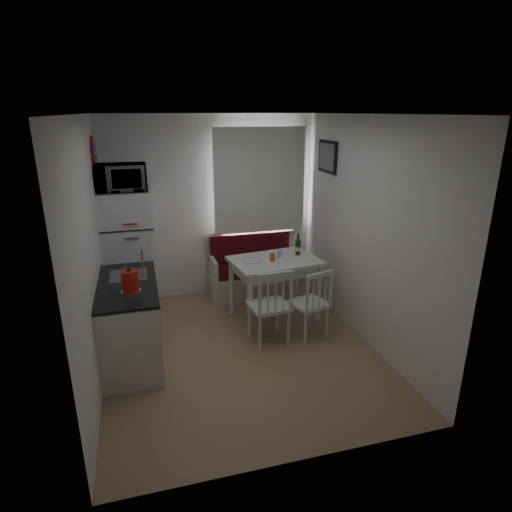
{
  "coord_description": "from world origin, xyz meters",
  "views": [
    {
      "loc": [
        -1.0,
        -4.25,
        2.63
      ],
      "look_at": [
        0.32,
        0.5,
        0.95
      ],
      "focal_mm": 30.0,
      "sensor_mm": 36.0,
      "label": 1
    }
  ],
  "objects_px": {
    "chair_right": "(312,297)",
    "kettle": "(130,281)",
    "wine_bottle": "(298,245)",
    "dining_table": "(275,266)",
    "microwave": "(122,178)",
    "kitchen_counter": "(130,321)",
    "bench": "(253,275)",
    "chair_left": "(272,299)",
    "fridge": "(129,253)"
  },
  "relations": [
    {
      "from": "wine_bottle",
      "to": "dining_table",
      "type": "bearing_deg",
      "value": -164.05
    },
    {
      "from": "fridge",
      "to": "microwave",
      "type": "bearing_deg",
      "value": -90.0
    },
    {
      "from": "dining_table",
      "to": "chair_right",
      "type": "distance_m",
      "value": 0.73
    },
    {
      "from": "bench",
      "to": "dining_table",
      "type": "distance_m",
      "value": 0.94
    },
    {
      "from": "chair_right",
      "to": "kettle",
      "type": "xyz_separation_m",
      "value": [
        -2.02,
        -0.16,
        0.49
      ]
    },
    {
      "from": "microwave",
      "to": "wine_bottle",
      "type": "distance_m",
      "value": 2.4
    },
    {
      "from": "chair_right",
      "to": "microwave",
      "type": "height_order",
      "value": "microwave"
    },
    {
      "from": "chair_left",
      "to": "wine_bottle",
      "type": "xyz_separation_m",
      "value": [
        0.6,
        0.77,
        0.38
      ]
    },
    {
      "from": "fridge",
      "to": "kettle",
      "type": "distance_m",
      "value": 1.55
    },
    {
      "from": "dining_table",
      "to": "wine_bottle",
      "type": "distance_m",
      "value": 0.43
    },
    {
      "from": "chair_right",
      "to": "kettle",
      "type": "bearing_deg",
      "value": 166.95
    },
    {
      "from": "chair_right",
      "to": "wine_bottle",
      "type": "xyz_separation_m",
      "value": [
        0.1,
        0.76,
        0.42
      ]
    },
    {
      "from": "kitchen_counter",
      "to": "chair_right",
      "type": "relative_size",
      "value": 2.57
    },
    {
      "from": "kitchen_counter",
      "to": "chair_left",
      "type": "height_order",
      "value": "kitchen_counter"
    },
    {
      "from": "bench",
      "to": "microwave",
      "type": "distance_m",
      "value": 2.32
    },
    {
      "from": "wine_bottle",
      "to": "kettle",
      "type": "bearing_deg",
      "value": -156.62
    },
    {
      "from": "microwave",
      "to": "bench",
      "type": "bearing_deg",
      "value": 5.27
    },
    {
      "from": "dining_table",
      "to": "bench",
      "type": "bearing_deg",
      "value": 87.09
    },
    {
      "from": "fridge",
      "to": "wine_bottle",
      "type": "relative_size",
      "value": 5.95
    },
    {
      "from": "bench",
      "to": "wine_bottle",
      "type": "bearing_deg",
      "value": -59.9
    },
    {
      "from": "dining_table",
      "to": "fridge",
      "type": "xyz_separation_m",
      "value": [
        -1.8,
        0.72,
        0.11
      ]
    },
    {
      "from": "kitchen_counter",
      "to": "wine_bottle",
      "type": "height_order",
      "value": "kitchen_counter"
    },
    {
      "from": "wine_bottle",
      "to": "bench",
      "type": "bearing_deg",
      "value": 120.1
    },
    {
      "from": "fridge",
      "to": "kettle",
      "type": "relative_size",
      "value": 6.24
    },
    {
      "from": "kitchen_counter",
      "to": "bench",
      "type": "distance_m",
      "value": 2.22
    },
    {
      "from": "kitchen_counter",
      "to": "chair_left",
      "type": "relative_size",
      "value": 2.6
    },
    {
      "from": "dining_table",
      "to": "fridge",
      "type": "distance_m",
      "value": 1.95
    },
    {
      "from": "chair_left",
      "to": "fridge",
      "type": "height_order",
      "value": "fridge"
    },
    {
      "from": "chair_right",
      "to": "fridge",
      "type": "bearing_deg",
      "value": 128.54
    },
    {
      "from": "kettle",
      "to": "wine_bottle",
      "type": "relative_size",
      "value": 0.95
    },
    {
      "from": "kitchen_counter",
      "to": "wine_bottle",
      "type": "xyz_separation_m",
      "value": [
        2.17,
        0.62,
        0.51
      ]
    },
    {
      "from": "bench",
      "to": "fridge",
      "type": "relative_size",
      "value": 0.76
    },
    {
      "from": "dining_table",
      "to": "microwave",
      "type": "bearing_deg",
      "value": 151.52
    },
    {
      "from": "dining_table",
      "to": "wine_bottle",
      "type": "relative_size",
      "value": 4.23
    },
    {
      "from": "microwave",
      "to": "kettle",
      "type": "relative_size",
      "value": 2.25
    },
    {
      "from": "dining_table",
      "to": "chair_right",
      "type": "relative_size",
      "value": 2.32
    },
    {
      "from": "chair_left",
      "to": "wine_bottle",
      "type": "distance_m",
      "value": 1.04
    },
    {
      "from": "bench",
      "to": "dining_table",
      "type": "bearing_deg",
      "value": -84.89
    },
    {
      "from": "chair_right",
      "to": "dining_table",
      "type": "bearing_deg",
      "value": 93.23
    },
    {
      "from": "kettle",
      "to": "wine_bottle",
      "type": "distance_m",
      "value": 2.31
    },
    {
      "from": "kitchen_counter",
      "to": "dining_table",
      "type": "distance_m",
      "value": 1.92
    },
    {
      "from": "microwave",
      "to": "kitchen_counter",
      "type": "bearing_deg",
      "value": -90.94
    },
    {
      "from": "wine_bottle",
      "to": "microwave",
      "type": "bearing_deg",
      "value": 165.11
    },
    {
      "from": "bench",
      "to": "kettle",
      "type": "bearing_deg",
      "value": -135.83
    },
    {
      "from": "kitchen_counter",
      "to": "chair_right",
      "type": "xyz_separation_m",
      "value": [
        2.07,
        -0.14,
        0.09
      ]
    },
    {
      "from": "kitchen_counter",
      "to": "microwave",
      "type": "relative_size",
      "value": 2.19
    },
    {
      "from": "dining_table",
      "to": "microwave",
      "type": "relative_size",
      "value": 1.97
    },
    {
      "from": "kitchen_counter",
      "to": "dining_table",
      "type": "relative_size",
      "value": 1.11
    },
    {
      "from": "bench",
      "to": "wine_bottle",
      "type": "height_order",
      "value": "wine_bottle"
    },
    {
      "from": "chair_right",
      "to": "kettle",
      "type": "height_order",
      "value": "kettle"
    }
  ]
}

